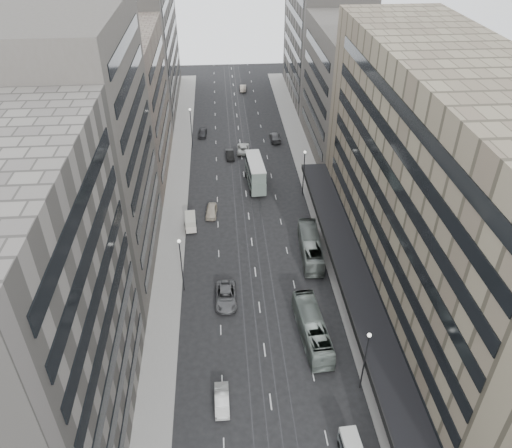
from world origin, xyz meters
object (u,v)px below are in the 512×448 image
object	(u,v)px
bus_far	(310,247)
bus_near	(312,328)
sedan_1	(222,400)
double_decker	(255,173)
panel_van	(191,222)
sedan_2	(226,296)

from	to	relation	value
bus_far	bus_near	bearing A→B (deg)	84.40
sedan_1	bus_far	bearing A→B (deg)	60.69
bus_near	double_decker	size ratio (longest dim) A/B	1.21
bus_near	panel_van	distance (m)	28.11
double_decker	panel_van	size ratio (longest dim) A/B	2.51
bus_near	sedan_1	xyz separation A→B (m)	(-10.80, -8.38, -0.85)
bus_far	panel_van	distance (m)	19.19
double_decker	panel_van	bearing A→B (deg)	-135.50
panel_van	sedan_1	world-z (taller)	panel_van
panel_van	sedan_1	bearing A→B (deg)	-86.24
double_decker	sedan_2	bearing A→B (deg)	-105.44
bus_near	panel_van	size ratio (longest dim) A/B	3.03
double_decker	sedan_2	size ratio (longest dim) A/B	1.58
bus_far	sedan_1	xyz separation A→B (m)	(-13.22, -24.03, -0.87)
sedan_1	double_decker	bearing A→B (deg)	80.75
double_decker	panel_van	xyz separation A→B (m)	(-11.02, -12.34, -1.43)
bus_near	sedan_2	world-z (taller)	bus_near
bus_near	bus_far	world-z (taller)	bus_far
bus_far	sedan_1	world-z (taller)	bus_far
bus_near	panel_van	world-z (taller)	bus_near
bus_far	sedan_2	world-z (taller)	bus_far
double_decker	sedan_1	size ratio (longest dim) A/B	2.18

